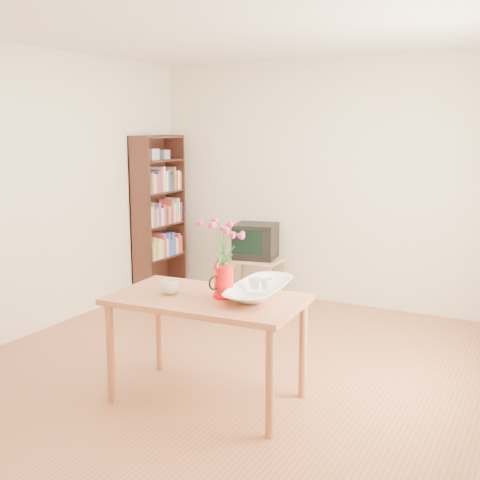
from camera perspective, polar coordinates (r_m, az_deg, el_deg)
The scene contains 11 objects.
room at distance 4.50m, azimuth -1.46°, elevation 3.13°, with size 4.50×4.50×4.50m.
table at distance 4.15m, azimuth -3.14°, elevation -6.58°, with size 1.35×0.82×0.75m.
tv_stand at distance 6.71m, azimuth 1.49°, elevation -2.32°, with size 0.60×0.45×0.46m.
bookshelf at distance 7.03m, azimuth -7.70°, elevation 1.94°, with size 0.28×0.70×1.80m.
pitcher at distance 4.08m, azimuth -1.55°, elevation -4.08°, with size 0.15×0.22×0.23m.
flowers at distance 4.01m, azimuth -1.58°, elevation -0.04°, with size 0.26×0.26×0.36m, color #E33572, non-canonical shape.
mug at distance 4.20m, azimuth -6.63°, elevation -4.43°, with size 0.13×0.13×0.10m, color white.
bowl at distance 4.09m, azimuth 1.87°, elevation -2.10°, with size 0.50×0.50×0.47m, color white.
teacup_a at distance 4.12m, azimuth 1.37°, elevation -2.67°, with size 0.07×0.07×0.07m, color white.
teacup_b at distance 4.10m, azimuth 2.56°, elevation -2.74°, with size 0.07×0.07×0.07m, color white.
television at distance 6.66m, azimuth 1.55°, elevation -0.04°, with size 0.52×0.49×0.39m.
Camera 1 is at (2.24, -3.87, 1.88)m, focal length 45.00 mm.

